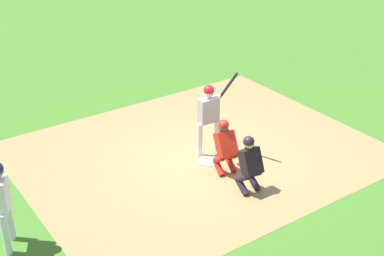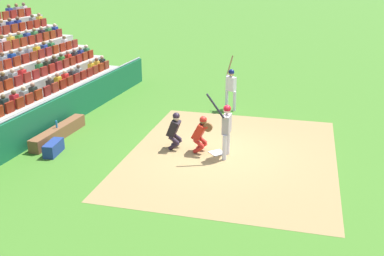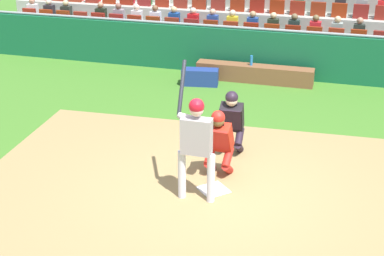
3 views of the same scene
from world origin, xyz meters
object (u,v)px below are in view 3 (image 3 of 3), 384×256
object	(u,v)px
home_plate_marker	(214,190)
water_bottle_on_bench	(251,60)
dugout_bench	(254,74)
batter_at_plate	(196,138)
equipment_duffel_bag	(200,77)
catcher_crouching	(218,139)
home_plate_umpire	(232,119)

from	to	relation	value
home_plate_marker	water_bottle_on_bench	distance (m)	5.77
home_plate_marker	dugout_bench	bearing A→B (deg)	-86.56
batter_at_plate	equipment_duffel_bag	distance (m)	5.70
catcher_crouching	home_plate_umpire	world-z (taller)	home_plate_umpire
home_plate_marker	catcher_crouching	bearing A→B (deg)	-83.51
catcher_crouching	batter_at_plate	bearing A→B (deg)	79.64
catcher_crouching	dugout_bench	size ratio (longest dim) A/B	0.42
home_plate_marker	equipment_duffel_bag	world-z (taller)	equipment_duffel_bag
batter_at_plate	home_plate_umpire	xyz separation A→B (m)	(-0.19, -1.79, -0.39)
home_plate_marker	water_bottle_on_bench	size ratio (longest dim) A/B	1.74
water_bottle_on_bench	home_plate_marker	bearing A→B (deg)	94.35
home_plate_marker	water_bottle_on_bench	world-z (taller)	water_bottle_on_bench
batter_at_plate	catcher_crouching	distance (m)	0.96
equipment_duffel_bag	home_plate_marker	bearing A→B (deg)	98.75
batter_at_plate	home_plate_umpire	size ratio (longest dim) A/B	1.68
catcher_crouching	water_bottle_on_bench	size ratio (longest dim) A/B	5.05
home_plate_marker	catcher_crouching	world-z (taller)	catcher_crouching
catcher_crouching	equipment_duffel_bag	xyz separation A→B (m)	(1.57, -4.58, -0.50)
batter_at_plate	home_plate_umpire	world-z (taller)	batter_at_plate
home_plate_umpire	equipment_duffel_bag	bearing A→B (deg)	-66.37
dugout_bench	equipment_duffel_bag	xyz separation A→B (m)	(1.28, 0.63, -0.01)
catcher_crouching	equipment_duffel_bag	size ratio (longest dim) A/B	1.39
catcher_crouching	water_bottle_on_bench	world-z (taller)	catcher_crouching
home_plate_marker	batter_at_plate	bearing A→B (deg)	56.84
batter_at_plate	catcher_crouching	bearing A→B (deg)	-100.36
catcher_crouching	equipment_duffel_bag	bearing A→B (deg)	-71.11
home_plate_umpire	equipment_duffel_bag	distance (m)	4.02
home_plate_marker	batter_at_plate	size ratio (longest dim) A/B	0.20
home_plate_marker	catcher_crouching	distance (m)	0.88
catcher_crouching	equipment_duffel_bag	world-z (taller)	catcher_crouching
dugout_bench	equipment_duffel_bag	bearing A→B (deg)	26.05
catcher_crouching	home_plate_marker	bearing A→B (deg)	96.49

